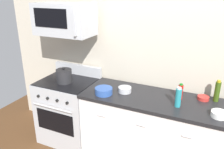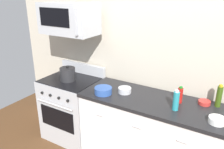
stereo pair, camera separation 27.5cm
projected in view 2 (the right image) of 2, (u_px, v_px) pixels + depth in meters
name	position (u px, v px, depth m)	size (l,w,h in m)	color
back_wall	(184.00, 58.00, 2.70)	(5.19, 0.10, 2.70)	beige
counter_unit	(166.00, 139.00, 2.69)	(2.10, 0.66, 0.92)	white
range_oven	(73.00, 107.00, 3.38)	(0.76, 0.69, 1.07)	#B7BABF
microwave	(69.00, 18.00, 2.96)	(0.74, 0.44, 0.40)	#B7BABF
bottle_dish_soap	(176.00, 101.00, 2.38)	(0.06, 0.06, 0.22)	teal
bottle_hot_sauce_red	(180.00, 95.00, 2.53)	(0.06, 0.06, 0.19)	#B21914
bottle_olive_oil	(219.00, 96.00, 2.44)	(0.06, 0.06, 0.25)	#385114
bowl_white_ceramic	(217.00, 120.00, 2.17)	(0.16, 0.16, 0.06)	white
bowl_steel_prep	(125.00, 90.00, 2.79)	(0.16, 0.16, 0.06)	#B2B5BA
bowl_blue_mixing	(103.00, 90.00, 2.77)	(0.21, 0.21, 0.08)	#2D519E
bowl_red_small	(204.00, 102.00, 2.52)	(0.13, 0.13, 0.04)	#B72D28
stockpot	(68.00, 74.00, 3.14)	(0.21, 0.21, 0.21)	#262628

